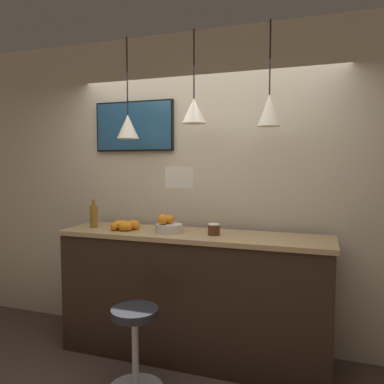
% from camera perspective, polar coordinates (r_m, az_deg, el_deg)
% --- Properties ---
extents(back_wall, '(8.00, 0.06, 2.90)m').
position_cam_1_polar(back_wall, '(3.53, 2.08, 0.58)').
color(back_wall, beige).
rests_on(back_wall, ground_plane).
extents(service_counter, '(2.32, 0.57, 1.09)m').
position_cam_1_polar(service_counter, '(3.35, 0.00, -15.46)').
color(service_counter, black).
rests_on(service_counter, ground_plane).
extents(bar_stool, '(0.41, 0.41, 0.63)m').
position_cam_1_polar(bar_stool, '(2.98, -8.67, -21.11)').
color(bar_stool, '#B7B7BC').
rests_on(bar_stool, ground_plane).
extents(fruit_bowl, '(0.23, 0.23, 0.16)m').
position_cam_1_polar(fruit_bowl, '(3.23, -3.69, -5.06)').
color(fruit_bowl, beige).
rests_on(fruit_bowl, service_counter).
extents(orange_pile, '(0.23, 0.28, 0.09)m').
position_cam_1_polar(orange_pile, '(3.40, -10.21, -5.03)').
color(orange_pile, orange).
rests_on(orange_pile, service_counter).
extents(juice_bottle, '(0.07, 0.07, 0.26)m').
position_cam_1_polar(juice_bottle, '(3.57, -14.73, -3.52)').
color(juice_bottle, olive).
rests_on(juice_bottle, service_counter).
extents(spread_jar, '(0.10, 0.10, 0.09)m').
position_cam_1_polar(spread_jar, '(3.10, 3.35, -5.71)').
color(spread_jar, '#562D19').
rests_on(spread_jar, service_counter).
extents(pendant_lamp_left, '(0.20, 0.20, 0.90)m').
position_cam_1_polar(pendant_lamp_left, '(3.46, -9.75, 9.85)').
color(pendant_lamp_left, black).
extents(pendant_lamp_middle, '(0.21, 0.21, 0.78)m').
position_cam_1_polar(pendant_lamp_middle, '(3.23, 0.30, 12.29)').
color(pendant_lamp_middle, black).
extents(pendant_lamp_right, '(0.19, 0.19, 0.83)m').
position_cam_1_polar(pendant_lamp_right, '(3.08, 11.69, 12.12)').
color(pendant_lamp_right, black).
extents(mounted_tv, '(0.83, 0.04, 0.49)m').
position_cam_1_polar(mounted_tv, '(3.77, -8.83, 9.86)').
color(mounted_tv, black).
extents(hanging_menu_board, '(0.24, 0.01, 0.17)m').
position_cam_1_polar(hanging_menu_board, '(2.97, -1.98, 2.24)').
color(hanging_menu_board, white).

